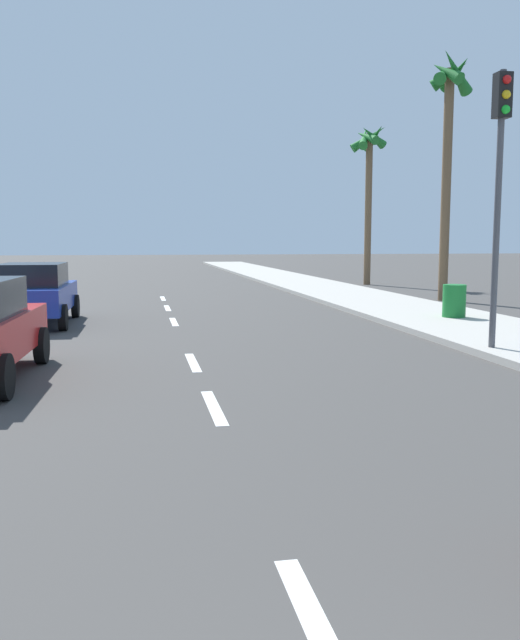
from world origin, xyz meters
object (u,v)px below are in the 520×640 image
palm_tree_far (449,117)px  traffic_signal (500,160)px  parked_car_blue (34,292)px  palm_tree_distant (369,161)px  trash_bin_far (454,301)px

palm_tree_far → traffic_signal: palm_tree_far is taller
parked_car_blue → palm_tree_distant: bearing=44.8°
parked_car_blue → trash_bin_far: size_ratio=4.81×
parked_car_blue → traffic_signal: traffic_signal is taller
palm_tree_distant → trash_bin_far: size_ratio=9.10×
traffic_signal → parked_car_blue: bearing=145.6°
palm_tree_distant → parked_car_blue: bearing=-136.2°
palm_tree_far → trash_bin_far: bearing=-113.7°
palm_tree_far → palm_tree_distant: bearing=88.4°
parked_car_blue → palm_tree_distant: 19.57m
palm_tree_far → traffic_signal: 11.83m
parked_car_blue → trash_bin_far: parked_car_blue is taller
parked_car_blue → traffic_signal: 11.44m
palm_tree_distant → trash_bin_far: bearing=-101.0°
palm_tree_far → trash_bin_far: 8.75m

